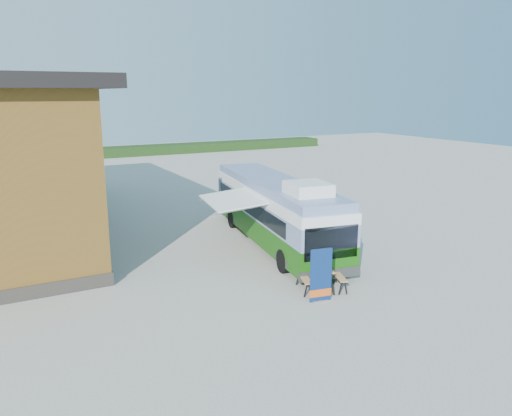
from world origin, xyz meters
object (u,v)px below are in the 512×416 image
banner (321,280)px  slurry_tanker (63,174)px  person_b (79,198)px  person_a (101,200)px  bus (275,209)px  picnic_table (321,272)px

banner → slurry_tanker: slurry_tanker is taller
banner → person_b: banner is taller
person_a → slurry_tanker: slurry_tanker is taller
bus → banner: bus is taller
person_a → slurry_tanker: (-0.94, 7.90, 0.46)m
person_b → slurry_tanker: bearing=-134.1°
picnic_table → person_b: person_b is taller
bus → slurry_tanker: bus is taller
bus → banner: size_ratio=6.24×
banner → slurry_tanker: (-5.07, 23.22, 0.68)m
person_b → slurry_tanker: slurry_tanker is taller
picnic_table → slurry_tanker: (-5.69, 22.40, 0.79)m
person_a → picnic_table: bearing=-103.5°
slurry_tanker → picnic_table: bearing=-57.8°
banner → person_a: (-4.13, 15.32, 0.22)m
bus → slurry_tanker: bearing=121.7°
person_a → person_b: size_ratio=1.09×
slurry_tanker → person_a: bearing=-65.3°
bus → picnic_table: 5.84m
bus → person_b: bearing=132.6°
picnic_table → slurry_tanker: slurry_tanker is taller
bus → person_a: bearing=133.4°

